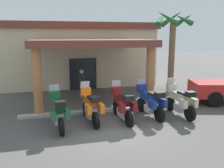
# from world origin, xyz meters

# --- Properties ---
(ground_plane) EXTENTS (80.00, 80.00, 0.00)m
(ground_plane) POSITION_xyz_m (0.00, 0.00, 0.00)
(ground_plane) COLOR #514F4C
(motel_building) EXTENTS (11.16, 12.53, 4.47)m
(motel_building) POSITION_xyz_m (0.06, 10.85, 2.28)
(motel_building) COLOR beige
(motel_building) RESTS_ON ground_plane
(motorcycle_green) EXTENTS (0.74, 2.21, 1.61)m
(motorcycle_green) POSITION_xyz_m (-2.05, 0.86, 0.70)
(motorcycle_green) COLOR black
(motorcycle_green) RESTS_ON ground_plane
(motorcycle_orange) EXTENTS (0.74, 2.21, 1.61)m
(motorcycle_orange) POSITION_xyz_m (-0.70, 1.20, 0.70)
(motorcycle_orange) COLOR black
(motorcycle_orange) RESTS_ON ground_plane
(motorcycle_maroon) EXTENTS (0.72, 2.21, 1.61)m
(motorcycle_maroon) POSITION_xyz_m (0.65, 1.05, 0.70)
(motorcycle_maroon) COLOR black
(motorcycle_maroon) RESTS_ON ground_plane
(motorcycle_blue) EXTENTS (0.78, 2.21, 1.61)m
(motorcycle_blue) POSITION_xyz_m (2.00, 1.20, 0.70)
(motorcycle_blue) COLOR black
(motorcycle_blue) RESTS_ON ground_plane
(motorcycle_cream) EXTENTS (0.72, 2.21, 1.61)m
(motorcycle_cream) POSITION_xyz_m (3.35, 0.96, 0.70)
(motorcycle_cream) COLOR black
(motorcycle_cream) RESTS_ON ground_plane
(pedestrian) EXTENTS (0.38, 0.42, 1.73)m
(pedestrian) POSITION_xyz_m (-0.49, 4.97, 1.00)
(pedestrian) COLOR brown
(pedestrian) RESTS_ON ground_plane
(palm_tree_near_portico) EXTENTS (2.32, 2.38, 5.28)m
(palm_tree_near_portico) POSITION_xyz_m (5.45, 5.69, 3.67)
(palm_tree_near_portico) COLOR brown
(palm_tree_near_portico) RESTS_ON ground_plane
(curb_strip) EXTENTS (8.74, 0.36, 0.12)m
(curb_strip) POSITION_xyz_m (0.65, 2.49, 0.06)
(curb_strip) COLOR #ADA89E
(curb_strip) RESTS_ON ground_plane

